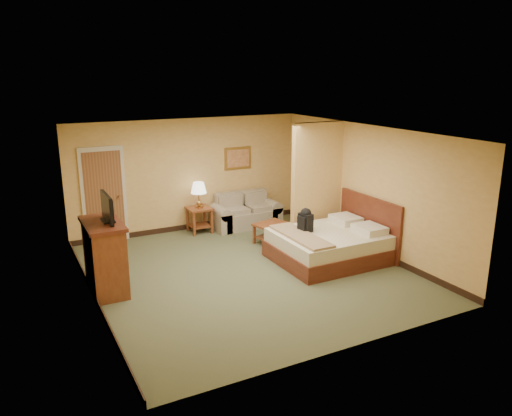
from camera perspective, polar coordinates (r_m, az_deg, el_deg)
floor at (r=9.39m, az=-1.07°, el=-7.33°), size 6.00×6.00×0.00m
ceiling at (r=8.72m, az=-1.15°, el=8.62°), size 6.00×6.00×0.00m
back_wall at (r=11.66m, az=-7.68°, el=3.75°), size 5.50×0.02×2.60m
left_wall at (r=8.18m, az=-18.65°, el=-1.98°), size 0.02×6.00×2.60m
right_wall at (r=10.45m, az=12.54°, el=2.15°), size 0.02×6.00×2.60m
partition at (r=10.81m, az=6.96°, el=2.85°), size 1.20×0.15×2.60m
door at (r=11.20m, az=-16.98°, el=1.32°), size 0.94×0.16×2.10m
baseboard at (r=11.97m, az=-7.45°, el=-2.08°), size 5.50×0.02×0.12m
loveseat at (r=12.00m, az=-1.20°, el=-0.86°), size 1.63×0.76×0.82m
side_table at (r=11.60m, az=-6.48°, el=-0.91°), size 0.54×0.54×0.59m
table_lamp at (r=11.43m, az=-6.58°, el=2.23°), size 0.36×0.36×0.59m
coffee_table at (r=10.75m, az=2.06°, el=-2.51°), size 0.85×0.85×0.45m
wall_picture at (r=12.05m, az=-2.09°, el=5.71°), size 0.69×0.04×0.54m
dresser at (r=8.78m, az=-16.89°, el=-5.35°), size 0.60×1.15×1.23m
tv at (r=8.55m, az=-16.66°, el=-0.06°), size 0.19×0.76×0.46m
bed at (r=10.02m, az=8.77°, el=-4.07°), size 2.15×1.83×1.18m
backpack at (r=9.81m, az=5.70°, el=-1.28°), size 0.22×0.30×0.47m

